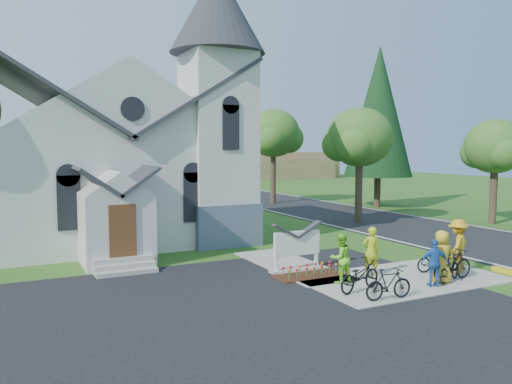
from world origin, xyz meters
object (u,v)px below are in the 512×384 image
cyclist_2 (435,263)px  bike_2 (449,269)px  cyclist_3 (458,246)px  bike_3 (452,265)px  bike_4 (438,260)px  cyclist_1 (341,258)px  bike_1 (389,284)px  cyclist_0 (371,251)px  bike_0 (360,276)px  church_sign (297,244)px  cyclist_4 (442,257)px

cyclist_2 → bike_2: size_ratio=0.92×
cyclist_3 → bike_3: (-1.02, -0.70, -0.43)m
bike_4 → bike_3: bearing=172.0°
cyclist_2 → bike_4: 2.12m
cyclist_3 → cyclist_1: bearing=-34.5°
bike_1 → bike_2: bearing=-73.2°
cyclist_0 → bike_2: bearing=146.9°
cyclist_1 → cyclist_2: cyclist_1 is taller
bike_1 → bike_2: size_ratio=0.94×
bike_0 → cyclist_0: bearing=-64.1°
cyclist_2 → bike_3: (1.12, 0.27, -0.23)m
cyclist_1 → cyclist_0: bearing=-171.8°
church_sign → bike_4: bearing=-30.2°
cyclist_0 → cyclist_3: (3.07, -1.09, 0.11)m
bike_0 → bike_2: (3.41, -0.47, -0.05)m
cyclist_1 → bike_3: bearing=154.8°
cyclist_0 → bike_4: 2.65m
church_sign → cyclist_0: cyclist_0 is taller
bike_4 → cyclist_4: bearing=153.1°
cyclist_0 → cyclist_2: 2.26m
church_sign → cyclist_3: (5.00, -2.97, 0.01)m
cyclist_2 → bike_2: 0.99m
church_sign → cyclist_1: (0.40, -2.18, -0.13)m
bike_0 → cyclist_1: 1.16m
bike_1 → bike_4: bearing=-59.9°
church_sign → cyclist_3: size_ratio=1.12×
church_sign → cyclist_4: bearing=-47.2°
cyclist_4 → cyclist_1: bearing=-6.1°
cyclist_0 → cyclist_3: size_ratio=0.89×
church_sign → bike_2: church_sign is taller
church_sign → bike_3: 5.43m
bike_1 → cyclist_1: bearing=8.9°
bike_0 → bike_3: (3.63, -0.40, 0.06)m
bike_1 → church_sign: bearing=12.3°
cyclist_1 → bike_3: 3.89m
bike_0 → bike_2: 3.45m
bike_0 → cyclist_1: bearing=-18.0°
bike_3 → church_sign: bearing=45.0°
church_sign → bike_1: church_sign is taller
cyclist_2 → cyclist_3: size_ratio=0.80×
cyclist_1 → cyclist_4: cyclist_4 is taller
church_sign → cyclist_4: cyclist_4 is taller
cyclist_1 → bike_3: cyclist_1 is taller
cyclist_2 → bike_4: bearing=-116.0°
bike_2 → bike_3: bearing=-95.9°
bike_1 → cyclist_3: (4.46, 1.43, 0.51)m
cyclist_3 → cyclist_4: 1.73m
cyclist_0 → cyclist_2: (0.92, -2.06, -0.09)m
cyclist_1 → cyclist_3: bearing=167.7°
bike_4 → church_sign: bearing=75.1°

